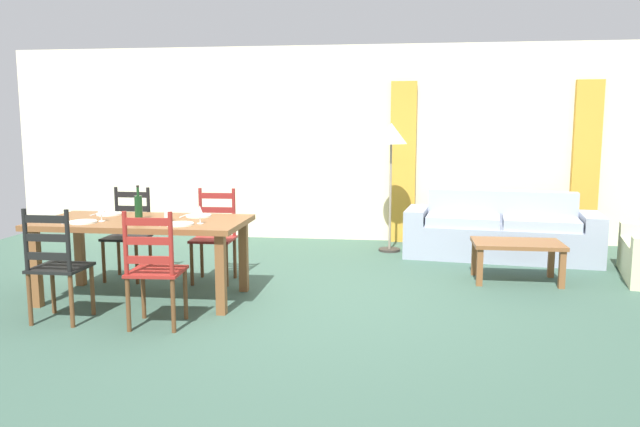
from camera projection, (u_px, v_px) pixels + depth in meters
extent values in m
cube|color=#395748|center=(306.00, 305.00, 5.64)|extent=(9.60, 9.60, 0.02)
cube|color=beige|center=(342.00, 144.00, 8.68)|extent=(9.60, 0.16, 2.70)
cube|color=gold|center=(403.00, 163.00, 8.47)|extent=(0.35, 0.08, 2.20)
cube|color=gold|center=(586.00, 164.00, 8.15)|extent=(0.35, 0.08, 2.20)
cube|color=brown|center=(143.00, 222.00, 5.70)|extent=(1.90, 0.96, 0.05)
cube|color=brown|center=(36.00, 269.00, 5.49)|extent=(0.08, 0.08, 0.70)
cube|color=brown|center=(221.00, 275.00, 5.27)|extent=(0.08, 0.08, 0.70)
cube|color=brown|center=(80.00, 251.00, 6.23)|extent=(0.08, 0.08, 0.70)
cube|color=brown|center=(244.00, 256.00, 6.01)|extent=(0.08, 0.08, 0.70)
cube|color=black|center=(60.00, 268.00, 5.10)|extent=(0.42, 0.40, 0.03)
cylinder|color=brown|center=(53.00, 289.00, 5.32)|extent=(0.04, 0.04, 0.43)
cylinder|color=brown|center=(92.00, 290.00, 5.28)|extent=(0.04, 0.04, 0.43)
cylinder|color=brown|center=(30.00, 300.00, 4.99)|extent=(0.04, 0.04, 0.43)
cylinder|color=brown|center=(72.00, 301.00, 4.94)|extent=(0.04, 0.04, 0.43)
cylinder|color=black|center=(26.00, 240.00, 4.92)|extent=(0.04, 0.04, 0.50)
cylinder|color=black|center=(68.00, 241.00, 4.87)|extent=(0.04, 0.04, 0.50)
cube|color=black|center=(48.00, 256.00, 4.91)|extent=(0.38, 0.02, 0.06)
cube|color=black|center=(47.00, 238.00, 4.89)|extent=(0.38, 0.02, 0.06)
cube|color=black|center=(45.00, 219.00, 4.87)|extent=(0.38, 0.02, 0.06)
cube|color=maroon|center=(157.00, 272.00, 4.97)|extent=(0.45, 0.43, 0.03)
cylinder|color=brown|center=(143.00, 293.00, 5.18)|extent=(0.04, 0.04, 0.43)
cylinder|color=brown|center=(185.00, 294.00, 5.16)|extent=(0.04, 0.04, 0.43)
cylinder|color=brown|center=(128.00, 305.00, 4.84)|extent=(0.04, 0.04, 0.43)
cylinder|color=brown|center=(173.00, 306.00, 4.82)|extent=(0.04, 0.04, 0.43)
cylinder|color=maroon|center=(125.00, 243.00, 4.77)|extent=(0.04, 0.04, 0.50)
cylinder|color=maroon|center=(171.00, 244.00, 4.75)|extent=(0.04, 0.04, 0.50)
cube|color=maroon|center=(149.00, 260.00, 4.78)|extent=(0.38, 0.05, 0.06)
cube|color=maroon|center=(148.00, 241.00, 4.76)|extent=(0.38, 0.05, 0.06)
cube|color=maroon|center=(147.00, 222.00, 4.74)|extent=(0.38, 0.05, 0.06)
cube|color=black|center=(127.00, 238.00, 6.46)|extent=(0.42, 0.40, 0.03)
cylinder|color=brown|center=(137.00, 263.00, 6.30)|extent=(0.04, 0.04, 0.43)
cylinder|color=brown|center=(104.00, 262.00, 6.35)|extent=(0.04, 0.04, 0.43)
cylinder|color=brown|center=(150.00, 256.00, 6.64)|extent=(0.04, 0.04, 0.43)
cylinder|color=brown|center=(119.00, 255.00, 6.69)|extent=(0.04, 0.04, 0.43)
cylinder|color=black|center=(149.00, 211.00, 6.57)|extent=(0.04, 0.04, 0.50)
cylinder|color=black|center=(117.00, 210.00, 6.62)|extent=(0.04, 0.04, 0.50)
cube|color=black|center=(133.00, 222.00, 6.61)|extent=(0.38, 0.03, 0.06)
cube|color=black|center=(133.00, 209.00, 6.59)|extent=(0.38, 0.03, 0.06)
cube|color=black|center=(132.00, 195.00, 6.57)|extent=(0.38, 0.03, 0.06)
cube|color=maroon|center=(213.00, 239.00, 6.36)|extent=(0.43, 0.41, 0.03)
cylinder|color=brown|center=(227.00, 265.00, 6.21)|extent=(0.04, 0.04, 0.43)
cylinder|color=brown|center=(192.00, 264.00, 6.25)|extent=(0.04, 0.04, 0.43)
cylinder|color=brown|center=(235.00, 258.00, 6.54)|extent=(0.04, 0.04, 0.43)
cylinder|color=brown|center=(202.00, 257.00, 6.58)|extent=(0.04, 0.04, 0.43)
cylinder|color=maroon|center=(234.00, 212.00, 6.47)|extent=(0.04, 0.04, 0.50)
cylinder|color=maroon|center=(201.00, 212.00, 6.51)|extent=(0.04, 0.04, 0.50)
cube|color=maroon|center=(217.00, 224.00, 6.51)|extent=(0.38, 0.03, 0.06)
cube|color=maroon|center=(217.00, 210.00, 6.49)|extent=(0.38, 0.03, 0.06)
cube|color=maroon|center=(217.00, 196.00, 6.47)|extent=(0.38, 0.03, 0.06)
cylinder|color=white|center=(83.00, 222.00, 5.51)|extent=(0.24, 0.24, 0.02)
cube|color=silver|center=(67.00, 222.00, 5.53)|extent=(0.02, 0.17, 0.01)
cylinder|color=white|center=(180.00, 224.00, 5.39)|extent=(0.24, 0.24, 0.02)
cube|color=silver|center=(163.00, 224.00, 5.41)|extent=(0.02, 0.17, 0.01)
cylinder|color=white|center=(109.00, 214.00, 6.00)|extent=(0.24, 0.24, 0.02)
cube|color=silver|center=(95.00, 214.00, 6.02)|extent=(0.02, 0.17, 0.01)
cylinder|color=white|center=(198.00, 216.00, 5.88)|extent=(0.24, 0.24, 0.02)
cube|color=silver|center=(183.00, 216.00, 5.90)|extent=(0.02, 0.17, 0.01)
cylinder|color=#143819|center=(139.00, 208.00, 5.70)|extent=(0.07, 0.07, 0.22)
cylinder|color=#143819|center=(138.00, 191.00, 5.67)|extent=(0.02, 0.02, 0.08)
cylinder|color=black|center=(138.00, 186.00, 5.67)|extent=(0.03, 0.03, 0.02)
cylinder|color=white|center=(102.00, 221.00, 5.59)|extent=(0.06, 0.06, 0.01)
cylinder|color=white|center=(102.00, 217.00, 5.59)|extent=(0.01, 0.01, 0.07)
cone|color=white|center=(101.00, 208.00, 5.58)|extent=(0.06, 0.06, 0.08)
cylinder|color=white|center=(200.00, 223.00, 5.46)|extent=(0.06, 0.06, 0.01)
cylinder|color=white|center=(200.00, 219.00, 5.46)|extent=(0.01, 0.01, 0.07)
cone|color=white|center=(200.00, 210.00, 5.45)|extent=(0.06, 0.06, 0.08)
cylinder|color=beige|center=(168.00, 216.00, 5.60)|extent=(0.07, 0.07, 0.09)
cube|color=#929CAD|center=(500.00, 242.00, 7.53)|extent=(1.89, 1.03, 0.40)
cube|color=#929CAD|center=(501.00, 222.00, 7.79)|extent=(1.81, 0.44, 0.80)
cube|color=#929CAD|center=(591.00, 239.00, 7.25)|extent=(0.34, 0.82, 0.58)
cube|color=#929CAD|center=(417.00, 231.00, 7.79)|extent=(0.34, 0.82, 0.58)
cube|color=#A4AEC1|center=(541.00, 223.00, 7.33)|extent=(0.94, 0.75, 0.12)
cube|color=#A4AEC1|center=(463.00, 220.00, 7.57)|extent=(0.94, 0.75, 0.12)
cube|color=brown|center=(517.00, 244.00, 6.38)|extent=(0.90, 0.56, 0.04)
cube|color=brown|center=(480.00, 267.00, 6.23)|extent=(0.06, 0.06, 0.38)
cube|color=brown|center=(562.00, 270.00, 6.13)|extent=(0.06, 0.06, 0.38)
cube|color=brown|center=(474.00, 258.00, 6.69)|extent=(0.06, 0.06, 0.38)
cube|color=brown|center=(551.00, 260.00, 6.58)|extent=(0.06, 0.06, 0.38)
cylinder|color=#332D28|center=(389.00, 250.00, 7.98)|extent=(0.28, 0.28, 0.03)
cylinder|color=gray|center=(390.00, 197.00, 7.88)|extent=(0.03, 0.03, 1.35)
cone|color=beige|center=(391.00, 133.00, 7.77)|extent=(0.40, 0.40, 0.26)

